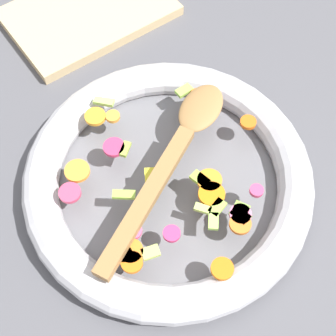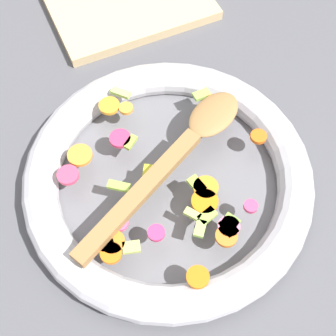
% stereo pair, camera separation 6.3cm
% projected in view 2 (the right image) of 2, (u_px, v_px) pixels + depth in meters
% --- Properties ---
extents(ground_plane, '(4.00, 4.00, 0.00)m').
position_uv_depth(ground_plane, '(168.00, 185.00, 0.67)').
color(ground_plane, '#4C4C51').
extents(skillet, '(0.40, 0.40, 0.05)m').
position_uv_depth(skillet, '(168.00, 178.00, 0.65)').
color(skillet, slate).
rests_on(skillet, ground_plane).
extents(chopped_vegetables, '(0.30, 0.33, 0.01)m').
position_uv_depth(chopped_vegetables, '(167.00, 179.00, 0.62)').
color(chopped_vegetables, orange).
rests_on(chopped_vegetables, skillet).
extents(wooden_spoon, '(0.30, 0.18, 0.01)m').
position_uv_depth(wooden_spoon, '(178.00, 152.00, 0.63)').
color(wooden_spoon, olive).
rests_on(wooden_spoon, chopped_vegetables).
extents(cutting_board, '(0.28, 0.19, 0.02)m').
position_uv_depth(cutting_board, '(130.00, 4.00, 0.85)').
color(cutting_board, tan).
rests_on(cutting_board, ground_plane).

